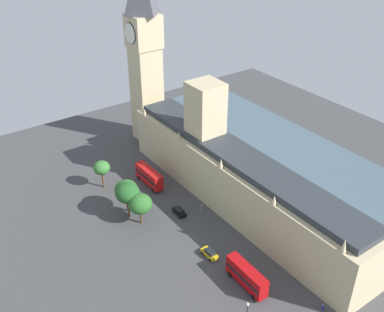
# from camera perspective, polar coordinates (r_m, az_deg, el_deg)

# --- Properties ---
(ground_plane) EXTENTS (147.96, 147.96, 0.00)m
(ground_plane) POSITION_cam_1_polar(r_m,az_deg,el_deg) (115.93, 4.94, -6.60)
(ground_plane) COLOR #424244
(river_thames) EXTENTS (34.90, 133.16, 0.25)m
(river_thames) POSITION_cam_1_polar(r_m,az_deg,el_deg) (134.68, 15.05, -1.73)
(river_thames) COLOR #475B6B
(river_thames) RESTS_ON ground
(parliament_building) EXTENTS (12.86, 77.96, 28.94)m
(parliament_building) POSITION_cam_1_polar(r_m,az_deg,el_deg) (113.20, 5.40, -2.53)
(parliament_building) COLOR #CCBA8E
(parliament_building) RESTS_ON ground
(clock_tower) EXTENTS (8.76, 8.76, 57.11)m
(clock_tower) POSITION_cam_1_polar(r_m,az_deg,el_deg) (136.69, -6.03, 13.34)
(clock_tower) COLOR #CCBA8E
(clock_tower) RESTS_ON ground
(double_decker_bus_kerbside) EXTENTS (2.74, 10.53, 4.75)m
(double_decker_bus_kerbside) POSITION_cam_1_polar(r_m,az_deg,el_deg) (123.47, -5.43, -2.53)
(double_decker_bus_kerbside) COLOR red
(double_decker_bus_kerbside) RESTS_ON ground
(car_black_trailing) EXTENTS (2.02, 4.19, 1.74)m
(car_black_trailing) POSITION_cam_1_polar(r_m,az_deg,el_deg) (113.16, -1.61, -6.99)
(car_black_trailing) COLOR black
(car_black_trailing) RESTS_ON ground
(car_yellow_cab_far_end) EXTENTS (1.97, 4.33, 1.74)m
(car_yellow_cab_far_end) POSITION_cam_1_polar(r_m,az_deg,el_deg) (101.80, 2.25, -12.14)
(car_yellow_cab_far_end) COLOR gold
(car_yellow_cab_far_end) RESTS_ON ground
(double_decker_bus_midblock) EXTENTS (2.83, 10.55, 4.75)m
(double_decker_bus_midblock) POSITION_cam_1_polar(r_m,az_deg,el_deg) (95.11, 6.90, -14.77)
(double_decker_bus_midblock) COLOR #B20C0F
(double_decker_bus_midblock) RESTS_ON ground
(pedestrian_opposite_hall) EXTENTS (0.69, 0.68, 1.66)m
(pedestrian_opposite_hall) POSITION_cam_1_polar(r_m,az_deg,el_deg) (94.93, 16.14, -17.88)
(pedestrian_opposite_hall) COLOR navy
(pedestrian_opposite_hall) RESTS_ON ground
(pedestrian_leading) EXTENTS (0.51, 0.61, 1.68)m
(pedestrian_leading) POSITION_cam_1_polar(r_m,az_deg,el_deg) (114.77, 1.25, -6.44)
(pedestrian_leading) COLOR gray
(pedestrian_leading) RESTS_ON ground
(plane_tree_by_river_gate) EXTENTS (5.92, 5.92, 9.79)m
(plane_tree_by_river_gate) POSITION_cam_1_polar(r_m,az_deg,el_deg) (109.64, -8.15, -4.62)
(plane_tree_by_river_gate) COLOR brown
(plane_tree_by_river_gate) RESTS_ON ground
(plane_tree_corner) EXTENTS (4.42, 4.42, 8.00)m
(plane_tree_corner) POSITION_cam_1_polar(r_m,az_deg,el_deg) (122.32, -11.32, -1.50)
(plane_tree_corner) COLOR brown
(plane_tree_corner) RESTS_ON ground
(plane_tree_under_trees) EXTENTS (5.72, 5.72, 8.82)m
(plane_tree_under_trees) POSITION_cam_1_polar(r_m,az_deg,el_deg) (112.23, -8.30, -4.24)
(plane_tree_under_trees) COLOR brown
(plane_tree_under_trees) RESTS_ON ground
(plane_tree_near_tower) EXTENTS (5.72, 5.72, 8.11)m
(plane_tree_near_tower) POSITION_cam_1_polar(r_m,az_deg,el_deg) (108.29, -6.55, -6.03)
(plane_tree_near_tower) COLOR brown
(plane_tree_near_tower) RESTS_ON ground
(street_lamp_slot_10) EXTENTS (0.56, 0.56, 6.47)m
(street_lamp_slot_10) POSITION_cam_1_polar(r_m,az_deg,el_deg) (86.68, 6.96, -18.81)
(street_lamp_slot_10) COLOR black
(street_lamp_slot_10) RESTS_ON ground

